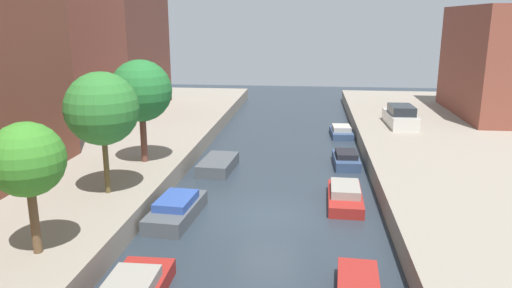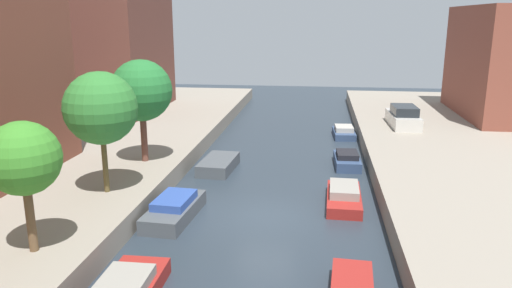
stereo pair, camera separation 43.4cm
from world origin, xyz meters
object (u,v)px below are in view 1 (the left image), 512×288
object	(u,v)px
street_tree_2	(27,160)
moored_boat_right_5	(341,132)
street_tree_4	(141,91)
parked_car	(400,117)
moored_boat_left_4	(218,165)
moored_boat_left_3	(176,210)
moored_boat_right_3	(345,196)
street_tree_3	(102,109)
moored_boat_right_4	(346,159)

from	to	relation	value
street_tree_2	moored_boat_right_5	distance (m)	24.36
street_tree_4	parked_car	size ratio (longest dim) A/B	1.19
street_tree_4	moored_boat_left_4	bearing A→B (deg)	29.28
moored_boat_left_3	moored_boat_left_4	xyz separation A→B (m)	(0.48, 6.99, -0.09)
moored_boat_right_3	street_tree_3	bearing A→B (deg)	-166.74
street_tree_4	parked_car	xyz separation A→B (m)	(14.92, 10.61, -3.11)
street_tree_2	parked_car	xyz separation A→B (m)	(14.92, 21.04, -2.48)
moored_boat_left_3	moored_boat_right_5	world-z (taller)	moored_boat_left_3
moored_boat_left_4	moored_boat_right_5	size ratio (longest dim) A/B	1.15
moored_boat_left_4	moored_boat_right_3	distance (m)	8.07
moored_boat_left_3	moored_boat_right_3	world-z (taller)	moored_boat_left_3
street_tree_4	moored_boat_right_5	xyz separation A→B (m)	(10.90, 11.02, -4.39)
parked_car	moored_boat_right_4	bearing A→B (deg)	-121.07
street_tree_3	street_tree_4	world-z (taller)	street_tree_4
street_tree_2	moored_boat_right_4	xyz separation A→B (m)	(10.77, 14.14, -3.73)
moored_boat_left_3	moored_boat_right_4	xyz separation A→B (m)	(7.71, 8.72, -0.05)
street_tree_3	moored_boat_left_3	bearing A→B (deg)	-3.84
moored_boat_right_4	moored_boat_right_5	size ratio (longest dim) A/B	1.00
street_tree_3	moored_boat_right_3	xyz separation A→B (m)	(10.32, 2.43, -4.31)
moored_boat_left_4	moored_boat_right_4	size ratio (longest dim) A/B	1.15
parked_car	moored_boat_right_5	xyz separation A→B (m)	(-4.02, 0.41, -1.29)
street_tree_4	moored_boat_left_4	size ratio (longest dim) A/B	1.50
street_tree_4	moored_boat_right_3	xyz separation A→B (m)	(10.32, -2.37, -4.36)
street_tree_3	moored_boat_right_5	xyz separation A→B (m)	(10.90, 15.82, -4.35)
moored_boat_left_4	moored_boat_right_3	size ratio (longest dim) A/B	0.92
parked_car	moored_boat_left_4	world-z (taller)	parked_car
street_tree_2	street_tree_3	distance (m)	5.66
moored_boat_right_3	moored_boat_right_5	xyz separation A→B (m)	(0.58, 13.39, -0.03)
moored_boat_right_5	street_tree_3	bearing A→B (deg)	-124.57
street_tree_3	moored_boat_right_4	size ratio (longest dim) A/B	1.69
parked_car	moored_boat_right_4	xyz separation A→B (m)	(-4.16, -6.90, -1.25)
moored_boat_left_3	street_tree_4	bearing A→B (deg)	121.38
street_tree_3	street_tree_4	size ratio (longest dim) A/B	0.98
street_tree_3	moored_boat_right_5	bearing A→B (deg)	55.43
street_tree_2	parked_car	size ratio (longest dim) A/B	0.96
street_tree_3	parked_car	distance (m)	21.67
moored_boat_right_3	moored_boat_left_4	bearing A→B (deg)	147.36
street_tree_4	moored_boat_left_4	world-z (taller)	street_tree_4
moored_boat_left_4	moored_boat_right_4	xyz separation A→B (m)	(7.23, 1.73, 0.04)
street_tree_4	moored_boat_right_4	size ratio (longest dim) A/B	1.72
moored_boat_left_4	moored_boat_right_5	world-z (taller)	moored_boat_right_5
street_tree_2	moored_boat_right_3	world-z (taller)	street_tree_2
moored_boat_left_4	moored_boat_right_4	bearing A→B (deg)	13.46
moored_boat_right_4	moored_boat_right_3	bearing A→B (deg)	-94.15
moored_boat_left_4	street_tree_3	bearing A→B (deg)	-117.51
street_tree_4	moored_boat_right_4	xyz separation A→B (m)	(10.77, 3.71, -4.36)
parked_car	moored_boat_right_4	size ratio (longest dim) A/B	1.44
street_tree_2	street_tree_3	bearing A→B (deg)	90.00
moored_boat_right_3	street_tree_2	bearing A→B (deg)	-142.01
moored_boat_left_3	moored_boat_left_4	world-z (taller)	moored_boat_left_3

